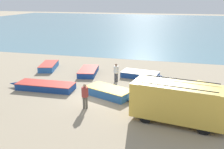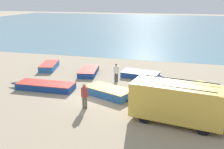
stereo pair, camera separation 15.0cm
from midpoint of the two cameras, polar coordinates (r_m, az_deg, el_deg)
name	(u,v)px [view 2 (the right image)]	position (r m, az deg, el deg)	size (l,w,h in m)	color
ground_plane	(100,96)	(19.52, -2.40, -4.59)	(200.00, 200.00, 0.00)	gray
sea_water	(161,25)	(69.91, 10.78, 10.54)	(120.00, 80.00, 0.01)	slate
parked_van	(177,102)	(15.51, 14.33, -5.87)	(5.56, 2.77, 2.44)	gold
fishing_rowboat_0	(110,92)	(19.26, -0.21, -3.90)	(4.26, 2.83, 0.61)	#2D66AD
fishing_rowboat_1	(141,75)	(23.88, 6.57, -0.04)	(4.08, 2.12, 0.52)	navy
fishing_rowboat_2	(44,86)	(21.43, -14.37, -2.40)	(5.56, 1.70, 0.53)	navy
fishing_rowboat_3	(215,91)	(21.10, 21.65, -3.35)	(4.43, 3.37, 0.56)	#234CA3
fishing_rowboat_4	(50,66)	(27.39, -13.29, 1.86)	(2.17, 3.99, 0.58)	#2D66AD
fishing_rowboat_5	(89,71)	(24.94, -4.89, 0.73)	(2.04, 4.04, 0.52)	navy
fisherman_1	(116,71)	(22.36, 1.12, 0.78)	(0.42, 0.42, 1.60)	#38383D
fisherman_2	(84,94)	(17.09, -5.76, -4.20)	(0.44, 0.44, 1.68)	#5B564C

